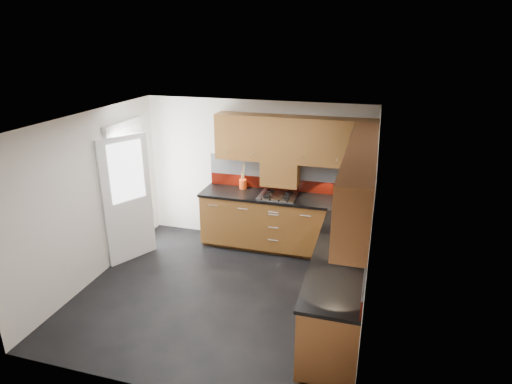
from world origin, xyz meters
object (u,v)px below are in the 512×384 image
(gas_hob, at_px, (278,196))
(food_processor, at_px, (352,206))
(utensil_pot, at_px, (243,183))
(toaster, at_px, (352,195))

(gas_hob, relative_size, food_processor, 2.10)
(utensil_pot, relative_size, toaster, 1.56)
(gas_hob, distance_m, toaster, 1.16)
(utensil_pot, bearing_deg, toaster, -2.03)
(food_processor, bearing_deg, toaster, 93.49)
(gas_hob, height_order, utensil_pot, utensil_pot)
(gas_hob, height_order, food_processor, food_processor)
(food_processor, bearing_deg, gas_hob, 160.50)
(toaster, bearing_deg, food_processor, -86.51)
(toaster, xyz_separation_m, food_processor, (0.03, -0.56, 0.04))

